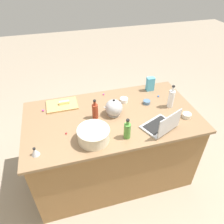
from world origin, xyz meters
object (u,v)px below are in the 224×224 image
Objects in this scene: mixing_bowl_large at (94,134)px; butter_stick_left at (64,103)px; ramekin_medium at (124,100)px; candy_bag at (150,84)px; bottle_olive at (127,130)px; kettle at (114,108)px; cutting_board at (62,105)px; ramekin_small at (147,102)px; kitchen_timer at (35,152)px; bottle_vinegar at (171,98)px; laptop at (162,125)px; bottle_soy at (95,111)px; ramekin_wide at (187,115)px.

butter_stick_left is (0.20, -0.62, -0.03)m from mixing_bowl_large.
candy_bag is (-0.38, -0.15, 0.06)m from ramekin_medium.
bottle_olive is 0.98× the size of kettle.
mixing_bowl_large is 2.69× the size of butter_stick_left.
cutting_board is 0.94m from ramekin_small.
cutting_board is 1.07m from candy_bag.
bottle_olive is at bearing 179.41° from kitchen_timer.
bottle_olive is at bearing 28.34° from bottle_vinegar.
laptop is 0.51m from kettle.
bottle_vinegar is 3.36× the size of ramekin_small.
ramekin_small is at bearing -149.69° from mixing_bowl_large.
butter_stick_left is 1.42× the size of ramekin_small.
ramekin_small reaches higher than cutting_board.
candy_bag reaches higher than ramekin_small.
bottle_olive reaches higher than ramekin_small.
candy_bag is at bearing -177.86° from cutting_board.
bottle_soy reaches higher than kitchen_timer.
candy_bag is at bearing -104.48° from laptop.
mixing_bowl_large is 3.30× the size of ramekin_wide.
laptop is 1.10m from cutting_board.
bottle_vinegar is at bearing -129.03° from laptop.
bottle_soy is (0.83, -0.03, -0.02)m from bottle_vinegar.
bottle_soy reaches higher than bottle_olive.
bottle_olive reaches higher than candy_bag.
bottle_vinegar reaches higher than bottle_olive.
kettle is 0.59m from cutting_board.
butter_stick_left is at bearing -46.77° from bottle_soy.
bottle_vinegar is at bearing -167.28° from kitchen_timer.
mixing_bowl_large is 0.66m from cutting_board.
mixing_bowl_large is at bearing 108.15° from butter_stick_left.
mixing_bowl_large is at bearing 75.29° from bottle_soy.
candy_bag is at bearing -127.19° from bottle_olive.
candy_bag reaches higher than kitchen_timer.
butter_stick_left reaches higher than ramekin_wide.
ramekin_medium is at bearing -131.85° from mixing_bowl_large.
candy_bag is (0.08, -0.37, -0.02)m from bottle_vinegar.
ramekin_medium is 0.41m from candy_bag.
laptop is 0.36m from bottle_olive.
cutting_board is at bearing -69.55° from mixing_bowl_large.
laptop is at bearing 50.97° from bottle_vinegar.
ramekin_small is at bearing 156.00° from ramekin_medium.
kettle is at bearing 149.38° from cutting_board.
butter_stick_left is (1.11, -0.33, -0.07)m from bottle_vinegar.
ramekin_wide is (-0.30, 0.34, 0.00)m from ramekin_small.
butter_stick_left is at bearing 180.00° from cutting_board.
mixing_bowl_large reaches higher than ramekin_wide.
ramekin_medium reaches higher than cutting_board.
butter_stick_left reaches higher than ramekin_medium.
candy_bag is at bearing -141.78° from mixing_bowl_large.
kettle is at bearing 47.29° from ramekin_medium.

